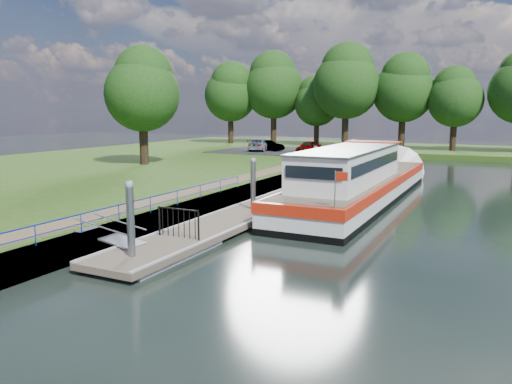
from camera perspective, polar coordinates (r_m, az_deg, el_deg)
The scene contains 16 objects.
ground at distance 17.78m, azimuth -12.89°, elevation -7.96°, with size 160.00×160.00×0.00m, color black.
riverbank at distance 40.56m, azimuth -19.24°, elevation 1.94°, with size 32.00×90.00×0.78m, color #2A4914.
bank_edge at distance 31.49m, azimuth 0.86°, elevation 0.48°, with size 1.10×90.00×0.78m, color #473D2D.
footpath at distance 26.40m, azimuth -9.38°, elevation -0.44°, with size 1.60×40.00×0.05m, color brown.
carpark at distance 55.73m, azimuth 3.26°, elevation 4.74°, with size 14.00×12.00×0.06m, color black.
blue_fence at distance 21.43m, azimuth -13.65°, elevation -1.44°, with size 0.04×18.04×0.72m.
pontoon at distance 28.69m, azimuth 3.73°, elevation -0.81°, with size 2.50×30.00×0.56m.
mooring_piles at distance 28.52m, azimuth 3.75°, elevation 1.35°, with size 0.30×27.30×3.55m.
gangway at distance 19.16m, azimuth -16.31°, elevation -4.92°, with size 2.58×1.00×0.92m.
gate_panel at distance 19.18m, azimuth -8.85°, elevation -3.03°, with size 1.85×0.05×1.15m.
barge at distance 29.87m, azimuth 12.07°, elevation 1.16°, with size 4.36×21.15×4.78m.
horizon_trees at distance 63.06m, azimuth 15.31°, elevation 11.45°, with size 54.38×10.03×12.87m.
bank_tree_a at distance 42.72m, azimuth -12.83°, elevation 11.50°, with size 6.12×6.12×9.72m.
car_a at distance 52.26m, azimuth 6.04°, elevation 5.15°, with size 1.53×3.80×1.30m, color #999999.
car_b at distance 55.12m, azimuth 1.41°, elevation 5.33°, with size 1.22×3.49×1.15m, color #999999.
car_c at distance 55.25m, azimuth 0.60°, elevation 5.42°, with size 1.83×4.51×1.31m, color #999999.
Camera 1 is at (10.89, -13.06, 5.20)m, focal length 35.00 mm.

